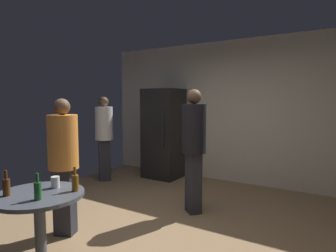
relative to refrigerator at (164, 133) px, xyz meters
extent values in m
cube|color=#9E7C56|center=(1.21, -2.20, -0.95)|extent=(5.20, 5.20, 0.10)
cube|color=silver|center=(1.21, 0.43, 0.45)|extent=(5.32, 0.06, 2.70)
cube|color=black|center=(0.00, 0.00, 0.00)|extent=(0.70, 0.65, 1.80)
cube|color=#262628|center=(0.21, -0.34, 0.09)|extent=(0.03, 0.03, 0.60)
cylinder|color=#4C515B|center=(0.85, -3.38, -0.55)|extent=(0.10, 0.10, 0.70)
cylinder|color=#4C515B|center=(0.85, -3.38, -0.18)|extent=(0.80, 0.80, 0.03)
cylinder|color=#8C5919|center=(1.07, -3.15, -0.09)|extent=(0.06, 0.06, 0.15)
cylinder|color=#8C5919|center=(1.07, -3.15, 0.02)|extent=(0.02, 0.02, 0.08)
cylinder|color=#593314|center=(0.67, -3.57, -0.09)|extent=(0.06, 0.06, 0.15)
cylinder|color=#593314|center=(0.67, -3.57, 0.02)|extent=(0.02, 0.02, 0.08)
cylinder|color=#26662D|center=(0.99, -3.48, -0.09)|extent=(0.06, 0.06, 0.15)
cylinder|color=#26662D|center=(0.99, -3.48, 0.02)|extent=(0.02, 0.02, 0.08)
cylinder|color=white|center=(0.83, -3.19, -0.11)|extent=(0.08, 0.08, 0.11)
cube|color=#2D2D38|center=(-0.83, -0.85, -0.50)|extent=(0.27, 0.28, 0.81)
cylinder|color=white|center=(-0.83, -0.85, 0.23)|extent=(0.48, 0.48, 0.64)
sphere|color=brown|center=(-0.83, -0.85, 0.64)|extent=(0.19, 0.19, 0.19)
cube|color=#2D2D38|center=(1.39, -1.37, -0.47)|extent=(0.28, 0.27, 0.85)
cylinder|color=black|center=(1.39, -1.37, 0.29)|extent=(0.48, 0.48, 0.67)
sphere|color=brown|center=(1.39, -1.37, 0.73)|extent=(0.20, 0.20, 0.20)
cube|color=#2D2D38|center=(0.42, -2.77, -0.51)|extent=(0.27, 0.24, 0.79)
cylinder|color=orange|center=(0.42, -2.77, 0.20)|extent=(0.45, 0.45, 0.62)
sphere|color=brown|center=(0.42, -2.77, 0.60)|extent=(0.19, 0.19, 0.19)
camera|label=1|loc=(3.21, -4.93, 0.68)|focal=31.10mm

